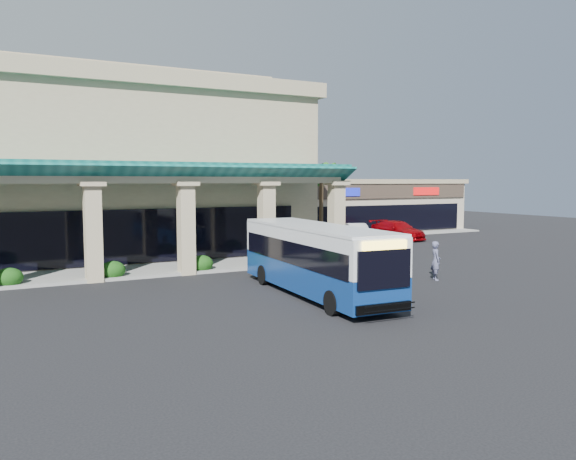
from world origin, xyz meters
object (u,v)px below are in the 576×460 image
car_silver (320,233)px  car_red (398,230)px  pedestrian (436,261)px  car_white (357,232)px  transit_bus (315,260)px

car_silver → car_red: (6.78, -0.93, 0.03)m
pedestrian → car_silver: bearing=11.9°
car_white → pedestrian: bearing=-95.2°
transit_bus → car_white: bearing=53.9°
transit_bus → car_white: 21.57m
transit_bus → car_white: transit_bus is taller
pedestrian → car_white: (6.79, 16.28, -0.24)m
transit_bus → car_white: (13.70, 16.63, -0.76)m
car_silver → car_red: 6.85m
car_white → car_red: bearing=8.2°
car_silver → pedestrian: bearing=-113.2°
car_silver → car_white: size_ratio=1.00×
transit_bus → car_red: 23.60m
pedestrian → car_silver: pedestrian is taller
pedestrian → car_white: size_ratio=0.44×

